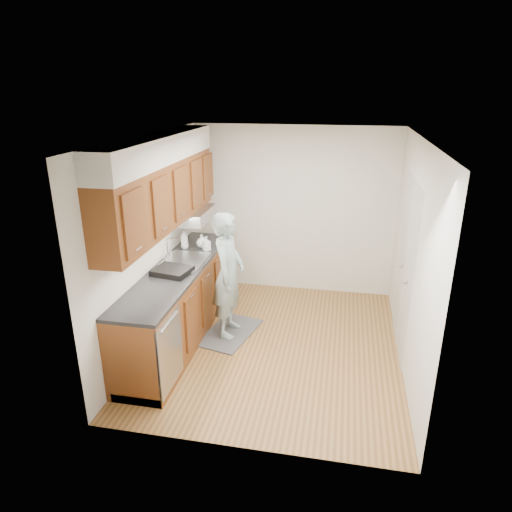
{
  "coord_description": "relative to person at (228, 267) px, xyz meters",
  "views": [
    {
      "loc": [
        0.72,
        -4.85,
        3.01
      ],
      "look_at": [
        -0.28,
        0.25,
        1.06
      ],
      "focal_mm": 32.0,
      "sensor_mm": 36.0,
      "label": 1
    }
  ],
  "objects": [
    {
      "name": "person",
      "position": [
        0.0,
        0.0,
        0.0
      ],
      "size": [
        0.44,
        0.65,
        1.81
      ],
      "primitive_type": "imported",
      "rotation": [
        0.0,
        0.0,
        1.55
      ],
      "color": "#8AA3A9",
      "rests_on": "floor_mat"
    },
    {
      "name": "floor_mat",
      "position": [
        0.0,
        -0.0,
        -0.91
      ],
      "size": [
        0.75,
        1.04,
        0.02
      ],
      "primitive_type": "cube",
      "rotation": [
        0.0,
        0.0,
        -0.24
      ],
      "color": "slate",
      "rests_on": "floor"
    },
    {
      "name": "upper_cabinets",
      "position": [
        -0.72,
        -0.13,
        1.03
      ],
      "size": [
        0.47,
        2.8,
        1.21
      ],
      "color": "brown",
      "rests_on": "wall_left"
    },
    {
      "name": "ceiling",
      "position": [
        0.61,
        -0.17,
        1.58
      ],
      "size": [
        3.5,
        3.5,
        0.0
      ],
      "primitive_type": "plane",
      "rotation": [
        3.14,
        0.0,
        0.0
      ],
      "color": "white",
      "rests_on": "wall_left"
    },
    {
      "name": "wall_left",
      "position": [
        -0.89,
        -0.17,
        0.33
      ],
      "size": [
        0.02,
        3.5,
        2.5
      ],
      "primitive_type": "cube",
      "color": "silver",
      "rests_on": "floor"
    },
    {
      "name": "closet_door",
      "position": [
        2.1,
        0.13,
        0.1
      ],
      "size": [
        0.02,
        1.22,
        2.05
      ],
      "primitive_type": "cube",
      "color": "silver",
      "rests_on": "wall_right"
    },
    {
      "name": "soap_bottle_b",
      "position": [
        -0.42,
        0.49,
        0.11
      ],
      "size": [
        0.12,
        0.12,
        0.19
      ],
      "primitive_type": "imported",
      "rotation": [
        0.0,
        0.0,
        -0.83
      ],
      "color": "silver",
      "rests_on": "counter"
    },
    {
      "name": "counter",
      "position": [
        -0.59,
        -0.18,
        -0.43
      ],
      "size": [
        0.64,
        2.8,
        1.3
      ],
      "color": "brown",
      "rests_on": "floor"
    },
    {
      "name": "dish_rack",
      "position": [
        -0.58,
        -0.36,
        0.05
      ],
      "size": [
        0.47,
        0.42,
        0.07
      ],
      "primitive_type": "cube",
      "rotation": [
        0.0,
        0.0,
        -0.18
      ],
      "color": "black",
      "rests_on": "counter"
    },
    {
      "name": "soap_bottle_c",
      "position": [
        -0.52,
        0.6,
        0.11
      ],
      "size": [
        0.2,
        0.2,
        0.19
      ],
      "primitive_type": "imported",
      "rotation": [
        0.0,
        0.0,
        0.47
      ],
      "color": "silver",
      "rests_on": "counter"
    },
    {
      "name": "wall_right",
      "position": [
        2.11,
        -0.17,
        0.33
      ],
      "size": [
        0.02,
        3.5,
        2.5
      ],
      "primitive_type": "cube",
      "color": "silver",
      "rests_on": "floor"
    },
    {
      "name": "floor",
      "position": [
        0.61,
        -0.17,
        -0.92
      ],
      "size": [
        3.5,
        3.5,
        0.0
      ],
      "primitive_type": "plane",
      "color": "olive",
      "rests_on": "ground"
    },
    {
      "name": "soap_bottle_a",
      "position": [
        -0.74,
        0.52,
        0.15
      ],
      "size": [
        0.11,
        0.11,
        0.27
      ],
      "primitive_type": "imported",
      "rotation": [
        0.0,
        0.0,
        0.05
      ],
      "color": "silver",
      "rests_on": "counter"
    },
    {
      "name": "wall_back",
      "position": [
        0.61,
        1.58,
        0.33
      ],
      "size": [
        3.0,
        0.02,
        2.5
      ],
      "primitive_type": "cube",
      "color": "silver",
      "rests_on": "floor"
    }
  ]
}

